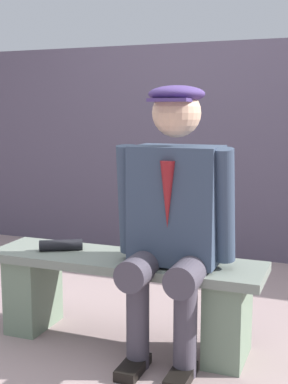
{
  "coord_description": "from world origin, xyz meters",
  "views": [
    {
      "loc": [
        -1.04,
        2.4,
        1.22
      ],
      "look_at": [
        -0.12,
        0.0,
        0.81
      ],
      "focal_mm": 48.65,
      "sensor_mm": 36.0,
      "label": 1
    }
  ],
  "objects": [
    {
      "name": "rolled_magazine",
      "position": [
        0.37,
        -0.0,
        0.49
      ],
      "size": [
        0.23,
        0.16,
        0.06
      ],
      "primitive_type": "cylinder",
      "rotation": [
        0.0,
        1.57,
        0.5
      ],
      "color": "black",
      "rests_on": "bench"
    },
    {
      "name": "seated_man",
      "position": [
        -0.29,
        0.05,
        0.74
      ],
      "size": [
        0.59,
        0.55,
        1.34
      ],
      "color": "#334055",
      "rests_on": "ground"
    },
    {
      "name": "bench",
      "position": [
        0.0,
        0.0,
        0.29
      ],
      "size": [
        1.46,
        0.39,
        0.46
      ],
      "color": "slate",
      "rests_on": "ground"
    },
    {
      "name": "ground_plane",
      "position": [
        0.0,
        0.0,
        0.0
      ],
      "size": [
        30.0,
        30.0,
        0.0
      ],
      "primitive_type": "plane",
      "color": "gray"
    },
    {
      "name": "stadium_wall",
      "position": [
        0.0,
        -1.9,
        0.88
      ],
      "size": [
        12.0,
        0.24,
        1.76
      ],
      "primitive_type": "cube",
      "color": "#4F4759",
      "rests_on": "ground"
    }
  ]
}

